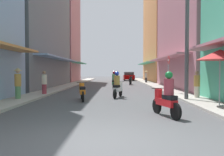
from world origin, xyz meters
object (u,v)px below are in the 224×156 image
utility_pole (187,28)px  pedestrian_midway (146,76)px  motorbike_orange (82,91)px  parked_car (129,76)px  motorbike_white (118,86)px  pedestrian_foreground (18,82)px  vendor_umbrella (220,55)px  pedestrian_crossing (197,85)px  motorbike_black (131,80)px  pedestrian_far (44,83)px  street_sign_no_entry (168,69)px  motorbike_red (166,96)px  motorbike_green (114,81)px

utility_pole → pedestrian_midway: bearing=89.2°
motorbike_orange → parked_car: bearing=81.4°
motorbike_white → pedestrian_foreground: (-5.34, -1.55, 0.29)m
pedestrian_midway → vendor_umbrella: size_ratio=0.67×
parked_car → pedestrian_foreground: pedestrian_foreground is taller
motorbike_white → parked_car: motorbike_white is taller
motorbike_orange → pedestrian_midway: pedestrian_midway is taller
pedestrian_crossing → pedestrian_foreground: bearing=-175.9°
pedestrian_crossing → pedestrian_foreground: 9.79m
parked_car → pedestrian_midway: pedestrian_midway is taller
motorbike_black → pedestrian_far: pedestrian_far is taller
motorbike_black → street_sign_no_entry: street_sign_no_entry is taller
motorbike_black → pedestrian_foreground: bearing=-115.6°
motorbike_red → utility_pole: utility_pole is taller
utility_pole → pedestrian_foreground: bearing=-179.9°
motorbike_green → pedestrian_foreground: bearing=-121.6°
pedestrian_crossing → utility_pole: bearing=-138.8°
motorbike_orange → street_sign_no_entry: street_sign_no_entry is taller
parked_car → vendor_umbrella: 28.86m
vendor_umbrella → pedestrian_crossing: bearing=89.0°
motorbike_white → pedestrian_far: bearing=168.2°
motorbike_white → parked_car: (2.08, 25.02, 0.04)m
motorbike_white → pedestrian_midway: bearing=76.6°
motorbike_red → motorbike_white: same height
motorbike_red → utility_pole: (1.98, 4.12, 3.14)m
motorbike_white → vendor_umbrella: 5.94m
pedestrian_foreground → utility_pole: 9.40m
pedestrian_crossing → street_sign_no_entry: (-0.90, 3.01, 0.91)m
motorbike_red → vendor_umbrella: size_ratio=0.69×
motorbike_green → pedestrian_crossing: (4.67, -7.57, 0.10)m
motorbike_black → parked_car: (0.47, 12.06, 0.24)m
pedestrian_foreground → vendor_umbrella: (9.71, -2.16, 1.30)m
motorbike_red → pedestrian_far: (-6.36, 6.65, 0.10)m
pedestrian_foreground → vendor_umbrella: vendor_umbrella is taller
motorbike_orange → utility_pole: utility_pole is taller
motorbike_green → pedestrian_far: size_ratio=1.12×
parked_car → pedestrian_far: (-6.81, -24.03, 0.07)m
motorbike_white → motorbike_orange: size_ratio=0.98×
motorbike_black → pedestrian_midway: size_ratio=1.06×
parked_car → utility_pole: bearing=-86.7°
vendor_umbrella → street_sign_no_entry: (-0.85, 5.88, -0.57)m
street_sign_no_entry → motorbike_red: bearing=-103.5°
pedestrian_crossing → pedestrian_midway: pedestrian_midway is taller
pedestrian_far → utility_pole: utility_pole is taller
motorbike_white → pedestrian_crossing: (4.41, -0.84, 0.10)m
motorbike_white → parked_car: 25.11m
motorbike_red → street_sign_no_entry: (1.88, 7.83, 1.01)m
motorbike_white → motorbike_green: bearing=92.2°
pedestrian_far → pedestrian_foreground: bearing=-103.6°
motorbike_green → parked_car: motorbike_green is taller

